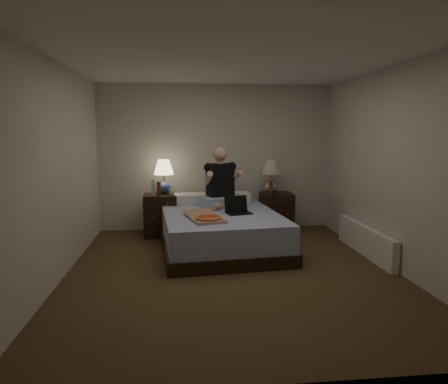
{
  "coord_description": "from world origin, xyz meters",
  "views": [
    {
      "loc": [
        -0.61,
        -4.67,
        1.7
      ],
      "look_at": [
        0.0,
        0.9,
        0.85
      ],
      "focal_mm": 32.0,
      "sensor_mm": 36.0,
      "label": 1
    }
  ],
  "objects": [
    {
      "name": "bed",
      "position": [
        -0.05,
        1.0,
        0.27
      ],
      "size": [
        1.8,
        2.29,
        0.54
      ],
      "primitive_type": "cube",
      "rotation": [
        0.0,
        0.0,
        0.09
      ],
      "color": "#5469A8",
      "rests_on": "floor"
    },
    {
      "name": "lamp_right",
      "position": [
        0.91,
        1.9,
        0.96
      ],
      "size": [
        0.33,
        0.33,
        0.56
      ],
      "primitive_type": null,
      "rotation": [
        0.0,
        0.0,
        0.02
      ],
      "color": "#999790",
      "rests_on": "nightstand_right"
    },
    {
      "name": "wall_left",
      "position": [
        -2.0,
        0.0,
        1.25
      ],
      "size": [
        0.0,
        4.5,
        2.5
      ],
      "primitive_type": "cube",
      "rotation": [
        1.57,
        0.0,
        1.57
      ],
      "color": "silver",
      "rests_on": "ground"
    },
    {
      "name": "ceiling",
      "position": [
        0.0,
        0.0,
        2.5
      ],
      "size": [
        4.0,
        4.5,
        0.0
      ],
      "primitive_type": "cube",
      "rotation": [
        3.14,
        0.0,
        0.0
      ],
      "color": "white",
      "rests_on": "ground"
    },
    {
      "name": "radiator",
      "position": [
        1.93,
        0.46,
        0.2
      ],
      "size": [
        0.1,
        1.6,
        0.4
      ],
      "primitive_type": "cube",
      "color": "white",
      "rests_on": "floor"
    },
    {
      "name": "pizza_box",
      "position": [
        -0.26,
        0.41,
        0.58
      ],
      "size": [
        0.57,
        0.83,
        0.08
      ],
      "primitive_type": null,
      "rotation": [
        0.0,
        0.0,
        0.25
      ],
      "color": "tan",
      "rests_on": "bed"
    },
    {
      "name": "lamp_left",
      "position": [
        -0.88,
        1.9,
        0.97
      ],
      "size": [
        0.39,
        0.39,
        0.56
      ],
      "primitive_type": null,
      "rotation": [
        0.0,
        0.0,
        -0.25
      ],
      "color": "navy",
      "rests_on": "nightstand_left"
    },
    {
      "name": "person",
      "position": [
        0.02,
        1.44,
        1.0
      ],
      "size": [
        0.79,
        0.7,
        0.93
      ],
      "primitive_type": null,
      "rotation": [
        0.0,
        0.0,
        0.31
      ],
      "color": "black",
      "rests_on": "bed"
    },
    {
      "name": "nightstand_left",
      "position": [
        -0.94,
        1.81,
        0.34
      ],
      "size": [
        0.53,
        0.48,
        0.69
      ],
      "primitive_type": "cube",
      "rotation": [
        0.0,
        0.0,
        0.0
      ],
      "color": "black",
      "rests_on": "floor"
    },
    {
      "name": "wall_front",
      "position": [
        0.0,
        -2.25,
        1.25
      ],
      "size": [
        4.0,
        0.0,
        2.5
      ],
      "primitive_type": "cube",
      "rotation": [
        -1.57,
        0.0,
        0.0
      ],
      "color": "silver",
      "rests_on": "ground"
    },
    {
      "name": "beer_bottle_left",
      "position": [
        -0.96,
        1.64,
        0.8
      ],
      "size": [
        0.06,
        0.06,
        0.23
      ],
      "primitive_type": "cylinder",
      "color": "#61230D",
      "rests_on": "nightstand_left"
    },
    {
      "name": "nightstand_right",
      "position": [
        1.0,
        1.83,
        0.34
      ],
      "size": [
        0.53,
        0.48,
        0.68
      ],
      "primitive_type": "cube",
      "rotation": [
        0.0,
        0.0,
        -0.02
      ],
      "color": "black",
      "rests_on": "floor"
    },
    {
      "name": "laptop",
      "position": [
        0.21,
        0.86,
        0.66
      ],
      "size": [
        0.39,
        0.35,
        0.24
      ],
      "primitive_type": null,
      "rotation": [
        0.0,
        0.0,
        0.23
      ],
      "color": "black",
      "rests_on": "bed"
    },
    {
      "name": "beer_bottle_right",
      "position": [
        0.87,
        1.75,
        0.79
      ],
      "size": [
        0.06,
        0.06,
        0.23
      ],
      "primitive_type": "cylinder",
      "color": "#5C350D",
      "rests_on": "nightstand_right"
    },
    {
      "name": "wall_right",
      "position": [
        2.0,
        0.0,
        1.25
      ],
      "size": [
        0.0,
        4.5,
        2.5
      ],
      "primitive_type": "cube",
      "rotation": [
        1.57,
        0.0,
        -1.57
      ],
      "color": "silver",
      "rests_on": "ground"
    },
    {
      "name": "floor",
      "position": [
        0.0,
        0.0,
        0.0
      ],
      "size": [
        4.0,
        4.5,
        0.0
      ],
      "primitive_type": "cube",
      "color": "brown",
      "rests_on": "ground"
    },
    {
      "name": "soda_can",
      "position": [
        -0.78,
        1.72,
        0.74
      ],
      "size": [
        0.07,
        0.07,
        0.1
      ],
      "primitive_type": "cylinder",
      "color": "#B4B5B0",
      "rests_on": "nightstand_left"
    },
    {
      "name": "wall_back",
      "position": [
        0.0,
        2.25,
        1.25
      ],
      "size": [
        4.0,
        0.0,
        2.5
      ],
      "primitive_type": "cube",
      "rotation": [
        1.57,
        0.0,
        0.0
      ],
      "color": "silver",
      "rests_on": "ground"
    },
    {
      "name": "water_bottle",
      "position": [
        -1.04,
        1.72,
        0.81
      ],
      "size": [
        0.07,
        0.07,
        0.25
      ],
      "primitive_type": "cylinder",
      "color": "silver",
      "rests_on": "nightstand_left"
    }
  ]
}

